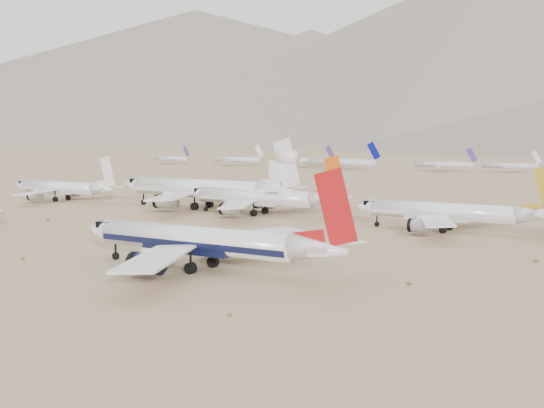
{
  "coord_description": "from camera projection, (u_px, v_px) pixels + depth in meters",
  "views": [
    {
      "loc": [
        58.6,
        -98.43,
        23.37
      ],
      "look_at": [
        -20.7,
        36.3,
        7.0
      ],
      "focal_mm": 45.0,
      "sensor_mm": 36.0,
      "label": 1
    }
  ],
  "objects": [
    {
      "name": "row2_white_twin",
      "position": [
        63.0,
        188.0,
        233.17
      ],
      "size": [
        44.74,
        43.77,
        15.99
      ],
      "color": "white",
      "rests_on": "ground"
    },
    {
      "name": "row2_orange_tail",
      "position": [
        261.0,
        198.0,
        193.18
      ],
      "size": [
        49.17,
        48.1,
        17.54
      ],
      "color": "white",
      "rests_on": "ground"
    },
    {
      "name": "desert_scrub",
      "position": [
        171.0,
        308.0,
        90.15
      ],
      "size": [
        261.14,
        121.67,
        0.63
      ],
      "color": "brown",
      "rests_on": "ground"
    },
    {
      "name": "ground",
      "position": [
        269.0,
        270.0,
        116.36
      ],
      "size": [
        7000.0,
        7000.0,
        0.0
      ],
      "primitive_type": "plane",
      "color": "#8F7253",
      "rests_on": "ground"
    },
    {
      "name": "row2_gold_tail",
      "position": [
        450.0,
        213.0,
        160.62
      ],
      "size": [
        46.25,
        45.23,
        16.47
      ],
      "color": "white",
      "rests_on": "ground"
    },
    {
      "name": "main_airliner",
      "position": [
        205.0,
        242.0,
        115.13
      ],
      "size": [
        51.76,
        50.56,
        18.27
      ],
      "color": "white",
      "rests_on": "ground"
    },
    {
      "name": "row2_white_trijet",
      "position": [
        206.0,
        189.0,
        208.64
      ],
      "size": [
        62.0,
        60.59,
        21.97
      ],
      "color": "white",
      "rests_on": "ground"
    }
  ]
}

